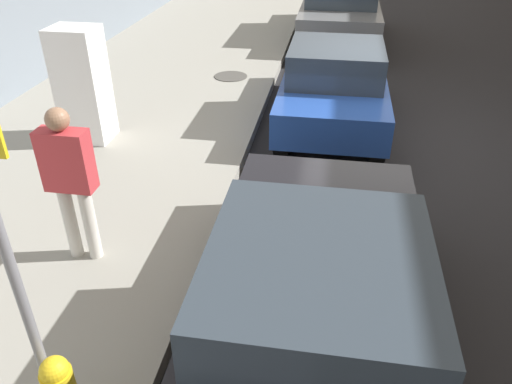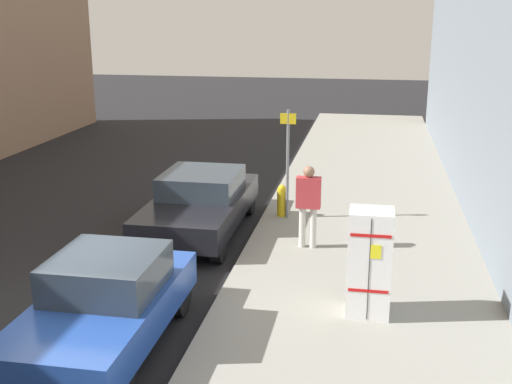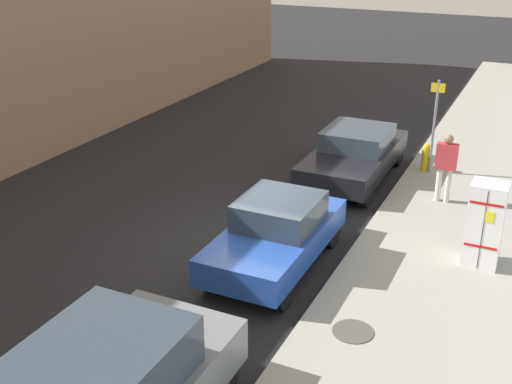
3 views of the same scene
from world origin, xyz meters
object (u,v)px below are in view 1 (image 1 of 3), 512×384
at_px(parked_suv_gray, 341,7).
at_px(parked_hatchback_blue, 334,85).
at_px(discarded_refrigerator, 82,86).
at_px(pedestrian_walking_far, 70,176).
at_px(street_sign_post, 14,273).
at_px(parked_sedan_dark, 316,304).

bearing_deg(parked_suv_gray, parked_hatchback_blue, -90.00).
distance_m(discarded_refrigerator, parked_suv_gray, 8.24).
bearing_deg(pedestrian_walking_far, parked_hatchback_blue, -72.53).
xyz_separation_m(discarded_refrigerator, street_sign_post, (1.94, -4.73, 0.56)).
distance_m(parked_hatchback_blue, parked_suv_gray, 5.78).
bearing_deg(discarded_refrigerator, pedestrian_walking_far, -66.08).
bearing_deg(parked_hatchback_blue, parked_sedan_dark, -90.00).
bearing_deg(pedestrian_walking_far, street_sign_post, 157.28).
height_order(pedestrian_walking_far, parked_suv_gray, pedestrian_walking_far).
bearing_deg(parked_hatchback_blue, discarded_refrigerator, -157.91).
relative_size(discarded_refrigerator, street_sign_post, 0.68).
height_order(street_sign_post, pedestrian_walking_far, street_sign_post).
bearing_deg(discarded_refrigerator, parked_suv_gray, 62.64).
relative_size(parked_sedan_dark, parked_hatchback_blue, 1.14).
relative_size(street_sign_post, parked_sedan_dark, 0.58).
xyz_separation_m(street_sign_post, parked_suv_gray, (1.85, 12.05, -0.70)).
xyz_separation_m(discarded_refrigerator, pedestrian_walking_far, (1.26, -2.84, 0.13)).
relative_size(pedestrian_walking_far, parked_suv_gray, 0.36).
bearing_deg(parked_sedan_dark, parked_suv_gray, 90.00).
bearing_deg(discarded_refrigerator, street_sign_post, -67.71).
relative_size(pedestrian_walking_far, parked_sedan_dark, 0.39).
bearing_deg(parked_sedan_dark, discarded_refrigerator, 135.11).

